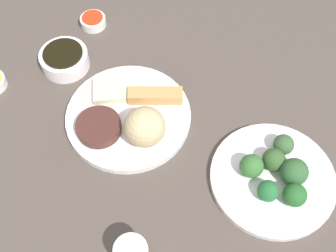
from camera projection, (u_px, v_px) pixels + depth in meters
The scene contains 17 objects.
tabletop at pixel (124, 124), 0.87m from camera, with size 2.20×2.20×0.02m, color #4E443B.
main_plate at pixel (129, 116), 0.86m from camera, with size 0.26×0.26×0.02m, color white.
rice_scoop at pixel (145, 127), 0.79m from camera, with size 0.08×0.08×0.08m, color #CDB57F.
spring_roll at pixel (155, 96), 0.86m from camera, with size 0.11×0.03×0.03m, color tan.
crab_rangoon_wonton at pixel (111, 90), 0.87m from camera, with size 0.08×0.06×0.01m, color beige.
stir_fry_heap at pixel (99, 127), 0.82m from camera, with size 0.09×0.09×0.02m, color #492620.
broccoli_plate at pixel (273, 179), 0.79m from camera, with size 0.24×0.24×0.01m, color white.
broccoli_floret_0 at pixel (273, 162), 0.77m from camera, with size 0.04×0.04×0.04m, color #355828.
broccoli_floret_1 at pixel (294, 172), 0.76m from camera, with size 0.05×0.05×0.05m, color #305D30.
broccoli_floret_2 at pixel (268, 191), 0.74m from camera, with size 0.04×0.04×0.04m, color #256734.
broccoli_floret_3 at pixel (252, 166), 0.77m from camera, with size 0.04×0.04×0.04m, color #386D31.
broccoli_floret_4 at pixel (295, 195), 0.74m from camera, with size 0.04×0.04×0.04m, color #266028.
broccoli_floret_5 at pixel (283, 145), 0.79m from camera, with size 0.04×0.04×0.04m, color #385D34.
soy_sauce_bowl at pixel (65, 60), 0.92m from camera, with size 0.11×0.11×0.04m, color white.
soy_sauce_bowl_liquid at pixel (63, 53), 0.91m from camera, with size 0.09×0.09×0.00m, color black.
sauce_ramekin_sweet_and_sour at pixel (93, 21), 1.00m from camera, with size 0.06×0.06×0.02m, color white.
sauce_ramekin_sweet_and_sour_liquid at pixel (92, 17), 0.99m from camera, with size 0.05×0.05×0.00m, color red.
Camera 1 is at (-0.25, 0.40, 0.75)m, focal length 44.67 mm.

